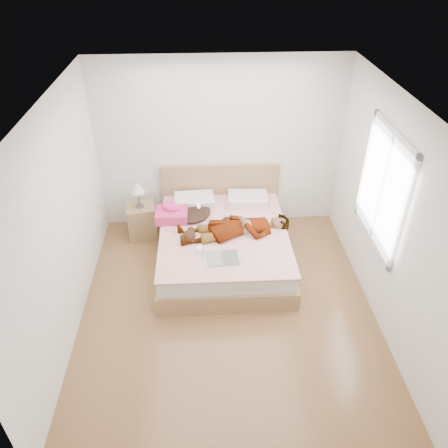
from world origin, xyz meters
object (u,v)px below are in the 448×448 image
woman (236,225)px  plush_toy (189,235)px  magazine (222,258)px  phone (198,206)px  nightstand (141,218)px  coffee_mug (200,250)px  bed (223,241)px  towel (172,213)px

woman → plush_toy: 0.65m
magazine → plush_toy: bearing=133.9°
woman → phone: (-0.50, 0.40, 0.07)m
nightstand → phone: bearing=-19.7°
coffee_mug → plush_toy: plush_toy is taller
coffee_mug → bed: bearing=59.0°
towel → coffee_mug: towel is taller
coffee_mug → plush_toy: size_ratio=0.44×
coffee_mug → plush_toy: (-0.13, 0.29, 0.03)m
plush_toy → phone: bearing=77.1°
woman → phone: 0.64m
phone → coffee_mug: 0.86m
woman → plush_toy: bearing=-86.5°
bed → nightstand: bearing=153.1°
towel → plush_toy: bearing=-63.4°
woman → coffee_mug: bearing=-58.0°
phone → magazine: (0.29, -0.98, -0.17)m
woman → bed: 0.39m
woman → nightstand: nightstand is taller
magazine → coffee_mug: size_ratio=3.86×
woman → nightstand: size_ratio=1.74×
woman → plush_toy: size_ratio=5.54×
coffee_mug → nightstand: bearing=127.3°
towel → plush_toy: size_ratio=1.59×
plush_toy → coffee_mug: bearing=-65.4°
bed → towel: bed is taller
coffee_mug → towel: bearing=115.9°
phone → towel: towel is taller
plush_toy → woman: bearing=13.7°
plush_toy → nightstand: size_ratio=0.31×
magazine → nightstand: bearing=131.9°
towel → plush_toy: (0.26, -0.52, -0.02)m
plush_toy → nightstand: nightstand is taller
phone → coffee_mug: bearing=-99.7°
phone → bed: (0.34, -0.30, -0.42)m
bed → nightstand: bed is taller
bed → magazine: (-0.05, -0.68, 0.24)m
woman → magazine: size_ratio=3.29×
magazine → plush_toy: size_ratio=1.68×
magazine → coffee_mug: bearing=154.1°
towel → coffee_mug: bearing=-64.1°
woman → towel: size_ratio=3.48×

